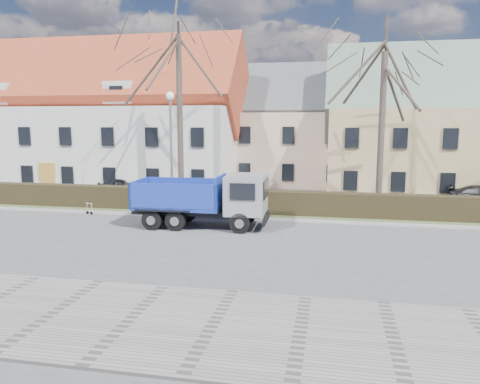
% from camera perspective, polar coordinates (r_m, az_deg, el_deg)
% --- Properties ---
extents(ground, '(120.00, 120.00, 0.00)m').
position_cam_1_polar(ground, '(21.37, -9.21, -5.56)').
color(ground, '#4F4F52').
extents(sidewalk_near, '(80.00, 5.00, 0.08)m').
position_cam_1_polar(sidewalk_near, '(14.12, -21.67, -13.54)').
color(sidewalk_near, gray).
rests_on(sidewalk_near, ground).
extents(curb_far, '(80.00, 0.30, 0.12)m').
position_cam_1_polar(curb_far, '(25.61, -5.63, -2.95)').
color(curb_far, '#9F9C95').
rests_on(curb_far, ground).
extents(grass_strip, '(80.00, 3.00, 0.10)m').
position_cam_1_polar(grass_strip, '(27.11, -4.65, -2.30)').
color(grass_strip, '#465530').
rests_on(grass_strip, ground).
extents(hedge, '(60.00, 0.90, 1.30)m').
position_cam_1_polar(hedge, '(26.81, -4.78, -1.13)').
color(hedge, black).
rests_on(hedge, ground).
extents(building_white, '(26.80, 10.80, 9.50)m').
position_cam_1_polar(building_white, '(40.81, -18.79, 7.63)').
color(building_white, silver).
rests_on(building_white, ground).
extents(building_pink, '(10.80, 8.80, 8.00)m').
position_cam_1_polar(building_pink, '(39.54, 6.47, 6.92)').
color(building_pink, '#D2AE95').
rests_on(building_pink, ground).
extents(building_yellow, '(18.80, 10.80, 8.50)m').
position_cam_1_polar(building_yellow, '(37.41, 24.83, 6.45)').
color(building_yellow, tan).
rests_on(building_yellow, ground).
extents(tree_1, '(9.20, 9.20, 12.65)m').
position_cam_1_polar(tree_1, '(29.42, -7.37, 10.81)').
color(tree_1, '#40342C').
rests_on(tree_1, ground).
extents(tree_2, '(8.00, 8.00, 11.00)m').
position_cam_1_polar(tree_2, '(28.00, 16.94, 8.92)').
color(tree_2, '#40342C').
rests_on(tree_2, ground).
extents(dump_truck, '(6.91, 2.76, 2.73)m').
position_cam_1_polar(dump_truck, '(23.14, -5.33, -0.92)').
color(dump_truck, navy).
rests_on(dump_truck, ground).
extents(streetlight, '(0.54, 0.54, 6.96)m').
position_cam_1_polar(streetlight, '(28.06, -8.37, 5.08)').
color(streetlight, gray).
rests_on(streetlight, ground).
extents(cart_frame, '(0.91, 0.71, 0.73)m').
position_cam_1_polar(cart_frame, '(27.70, -18.21, -1.82)').
color(cart_frame, silver).
rests_on(cart_frame, ground).
extents(parked_car_a, '(3.75, 1.77, 1.24)m').
position_cam_1_polar(parked_car_a, '(34.38, -14.07, 0.78)').
color(parked_car_a, black).
rests_on(parked_car_a, ground).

